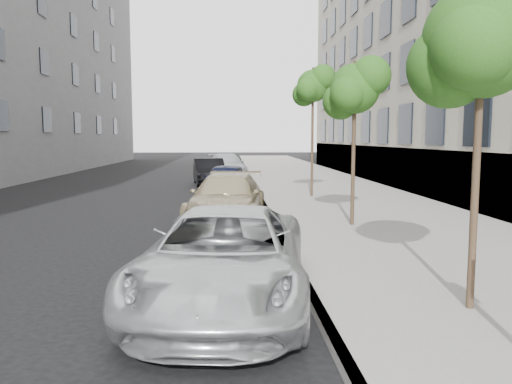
{
  "coord_description": "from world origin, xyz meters",
  "views": [
    {
      "loc": [
        -0.03,
        -4.85,
        2.42
      ],
      "look_at": [
        0.42,
        3.59,
        1.5
      ],
      "focal_mm": 35.0,
      "sensor_mm": 36.0,
      "label": 1
    }
  ],
  "objects": [
    {
      "name": "ground",
      "position": [
        0.0,
        0.0,
        0.0
      ],
      "size": [
        160.0,
        160.0,
        0.0
      ],
      "primitive_type": "plane",
      "color": "black",
      "rests_on": "ground"
    },
    {
      "name": "sidewalk",
      "position": [
        4.3,
        24.0,
        0.07
      ],
      "size": [
        6.4,
        72.0,
        0.14
      ],
      "primitive_type": "cube",
      "color": "gray",
      "rests_on": "ground"
    },
    {
      "name": "curb",
      "position": [
        1.18,
        24.0,
        0.07
      ],
      "size": [
        0.15,
        72.0,
        0.14
      ],
      "primitive_type": "cube",
      "color": "#9E9B93",
      "rests_on": "ground"
    },
    {
      "name": "tree_near",
      "position": [
        3.23,
        1.5,
        3.67
      ],
      "size": [
        1.81,
        1.61,
        4.43
      ],
      "color": "#38281C",
      "rests_on": "sidewalk"
    },
    {
      "name": "tree_mid",
      "position": [
        3.23,
        8.0,
        3.67
      ],
      "size": [
        1.64,
        1.44,
        4.35
      ],
      "color": "#38281C",
      "rests_on": "sidewalk"
    },
    {
      "name": "tree_far",
      "position": [
        3.23,
        14.5,
        4.4
      ],
      "size": [
        1.61,
        1.41,
        5.06
      ],
      "color": "#38281C",
      "rests_on": "sidewalk"
    },
    {
      "name": "minivan",
      "position": [
        -0.1,
        2.26,
        0.69
      ],
      "size": [
        2.83,
        5.21,
        1.39
      ],
      "primitive_type": "imported",
      "rotation": [
        0.0,
        0.0,
        -0.11
      ],
      "color": "silver",
      "rests_on": "ground"
    },
    {
      "name": "suv",
      "position": [
        -0.1,
        9.27,
        0.69
      ],
      "size": [
        2.54,
        4.99,
        1.39
      ],
      "primitive_type": "imported",
      "rotation": [
        0.0,
        0.0,
        -0.13
      ],
      "color": "tan",
      "rests_on": "ground"
    },
    {
      "name": "sedan_blue",
      "position": [
        -0.17,
        15.43,
        0.69
      ],
      "size": [
        2.08,
        4.19,
        1.37
      ],
      "primitive_type": "imported",
      "rotation": [
        0.0,
        0.0,
        -0.12
      ],
      "color": "black",
      "rests_on": "ground"
    },
    {
      "name": "sedan_black",
      "position": [
        -1.07,
        20.82,
        0.69
      ],
      "size": [
        1.95,
        4.31,
        1.37
      ],
      "primitive_type": "imported",
      "rotation": [
        0.0,
        0.0,
        0.12
      ],
      "color": "black",
      "rests_on": "ground"
    },
    {
      "name": "sedan_rear",
      "position": [
        -0.21,
        26.0,
        0.72
      ],
      "size": [
        2.69,
        5.22,
        1.45
      ],
      "primitive_type": "imported",
      "rotation": [
        0.0,
        0.0,
        0.14
      ],
      "color": "#B5B8BE",
      "rests_on": "ground"
    }
  ]
}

